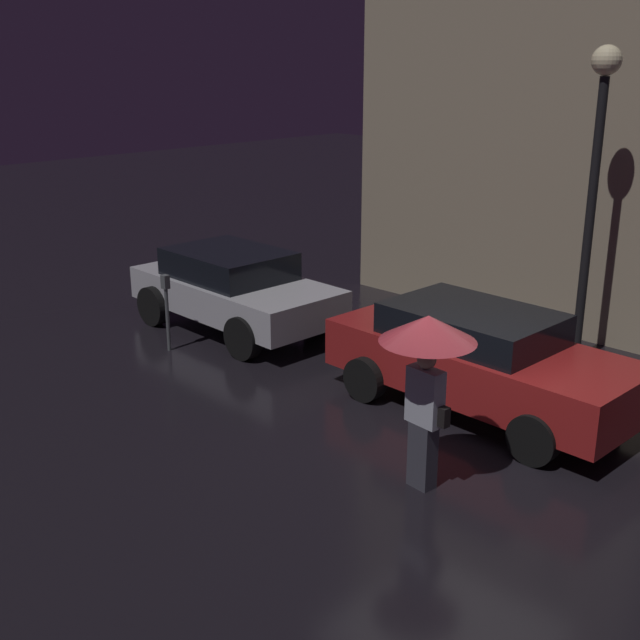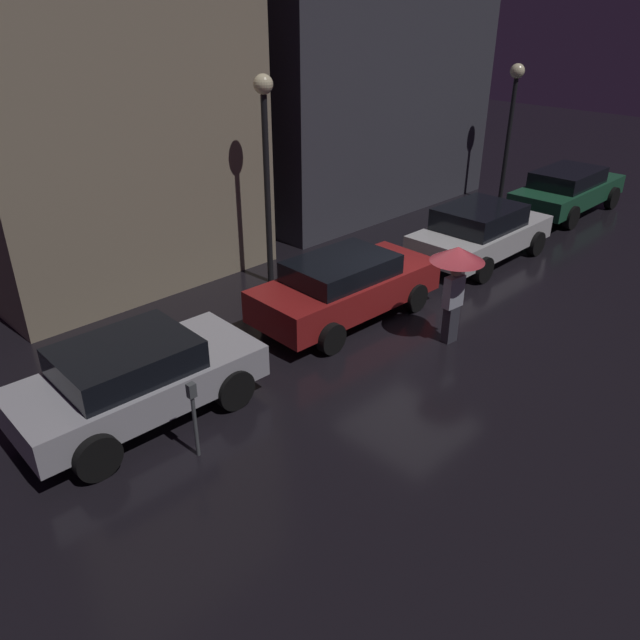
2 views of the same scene
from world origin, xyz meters
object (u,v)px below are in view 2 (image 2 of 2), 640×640
object	(u,v)px
parking_meter	(194,412)
street_lamp_far	(513,105)
parked_car_red	(345,286)
parked_car_white	(480,231)
parked_car_silver	(136,378)
parked_car_green	(568,189)
street_lamp_near	(265,144)
pedestrian_with_umbrella	(456,267)

from	to	relation	value
parking_meter	street_lamp_far	bearing A→B (deg)	14.35
parked_car_red	parked_car_white	xyz separation A→B (m)	(4.96, -0.11, 0.01)
parked_car_silver	parked_car_green	distance (m)	15.34
parked_car_silver	parked_car_white	distance (m)	9.92
parked_car_silver	street_lamp_near	bearing A→B (deg)	29.40
parked_car_white	street_lamp_near	world-z (taller)	street_lamp_near
parked_car_white	parking_meter	size ratio (longest dim) A/B	3.27
street_lamp_near	street_lamp_far	world-z (taller)	street_lamp_near
pedestrian_with_umbrella	street_lamp_far	distance (m)	10.42
parked_car_white	parking_meter	xyz separation A→B (m)	(-9.83, -1.45, 0.03)
pedestrian_with_umbrella	street_lamp_far	bearing A→B (deg)	-148.85
parked_car_red	parking_meter	size ratio (longest dim) A/B	3.37
pedestrian_with_umbrella	street_lamp_near	xyz separation A→B (m)	(-0.61, 4.74, 1.67)
parked_car_silver	street_lamp_far	bearing A→B (deg)	10.62
parked_car_silver	parked_car_white	world-z (taller)	parked_car_white
parked_car_silver	parked_car_white	size ratio (longest dim) A/B	0.96
parked_car_white	pedestrian_with_umbrella	size ratio (longest dim) A/B	2.07
pedestrian_with_umbrella	street_lamp_far	xyz separation A→B (m)	(9.32, 4.42, 1.52)
parked_car_red	pedestrian_with_umbrella	world-z (taller)	pedestrian_with_umbrella
parking_meter	street_lamp_near	size ratio (longest dim) A/B	0.27
pedestrian_with_umbrella	parking_meter	world-z (taller)	pedestrian_with_umbrella
pedestrian_with_umbrella	parked_car_white	bearing A→B (deg)	-148.33
pedestrian_with_umbrella	street_lamp_far	world-z (taller)	street_lamp_far
parked_car_green	street_lamp_far	distance (m)	3.19
parked_car_green	pedestrian_with_umbrella	distance (m)	9.95
parked_car_silver	pedestrian_with_umbrella	bearing A→B (deg)	-18.27
parked_car_white	street_lamp_near	distance (m)	6.08
parked_car_silver	parked_car_red	xyz separation A→B (m)	(4.96, 0.09, -0.00)
parked_car_green	street_lamp_near	distance (m)	10.83
parked_car_white	pedestrian_with_umbrella	xyz separation A→B (m)	(-4.23, -2.05, 0.84)
parked_car_white	street_lamp_near	xyz separation A→B (m)	(-4.84, 2.69, 2.52)
street_lamp_near	parked_car_red	bearing A→B (deg)	-92.73
parked_car_silver	pedestrian_with_umbrella	xyz separation A→B (m)	(5.69, -2.08, 0.85)
parked_car_silver	parked_car_green	size ratio (longest dim) A/B	0.85
parked_car_white	pedestrian_with_umbrella	distance (m)	4.77
parked_car_red	parked_car_silver	bearing A→B (deg)	-177.23
parking_meter	street_lamp_far	xyz separation A→B (m)	(14.92, 3.81, 2.33)
pedestrian_with_umbrella	parking_meter	size ratio (longest dim) A/B	1.58
parked_car_green	street_lamp_near	bearing A→B (deg)	165.89
street_lamp_near	pedestrian_with_umbrella	bearing A→B (deg)	-82.65
parked_car_green	parking_meter	xyz separation A→B (m)	(-15.24, -1.70, 0.03)
pedestrian_with_umbrella	street_lamp_near	bearing A→B (deg)	-76.86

